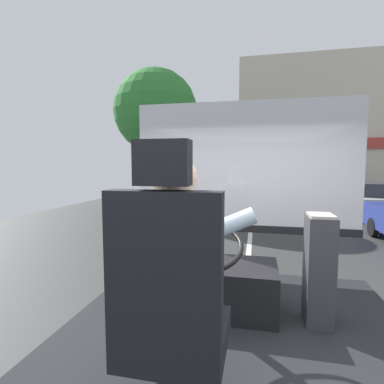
% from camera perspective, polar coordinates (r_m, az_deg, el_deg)
% --- Properties ---
extents(ground, '(18.00, 44.00, 0.06)m').
position_cam_1_polar(ground, '(10.79, 11.36, -5.80)').
color(ground, '#333333').
extents(driver_seat, '(0.48, 0.48, 1.34)m').
position_cam_1_polar(driver_seat, '(1.44, -4.03, -22.28)').
color(driver_seat, black).
rests_on(driver_seat, bus_floor).
extents(bus_driver, '(0.76, 0.61, 0.81)m').
position_cam_1_polar(bus_driver, '(1.47, -2.71, -13.61)').
color(bus_driver, black).
rests_on(bus_driver, driver_seat).
extents(steering_console, '(1.10, 0.97, 0.78)m').
position_cam_1_polar(steering_console, '(2.66, 3.67, -17.19)').
color(steering_console, black).
rests_on(steering_console, bus_floor).
extents(fare_box, '(0.20, 0.28, 0.86)m').
position_cam_1_polar(fare_box, '(2.57, 23.23, -13.50)').
color(fare_box, '#333338').
rests_on(fare_box, bus_floor).
extents(windshield_panel, '(2.50, 0.08, 1.48)m').
position_cam_1_polar(windshield_panel, '(3.42, 9.93, 1.97)').
color(windshield_panel, silver).
extents(street_tree, '(3.50, 3.50, 6.04)m').
position_cam_1_polar(street_tree, '(13.06, -7.00, 15.09)').
color(street_tree, '#4C3828').
rests_on(street_tree, ground).
extents(shop_building, '(13.13, 4.21, 8.34)m').
position_cam_1_polar(shop_building, '(21.07, 27.75, 10.51)').
color(shop_building, '#BCB29E').
rests_on(shop_building, ground).
extents(parked_car_silver, '(2.02, 3.88, 1.35)m').
position_cam_1_polar(parked_car_silver, '(13.43, 31.36, -1.18)').
color(parked_car_silver, silver).
rests_on(parked_car_silver, ground).
extents(parked_car_white, '(1.79, 4.46, 1.26)m').
position_cam_1_polar(parked_car_white, '(18.64, 24.85, 0.55)').
color(parked_car_white, silver).
rests_on(parked_car_white, ground).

